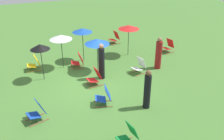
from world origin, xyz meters
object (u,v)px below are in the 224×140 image
deckchair_0 (139,66)px  deckchair_8 (34,63)px  deckchair_4 (115,38)px  person_1 (159,54)px  deckchair_1 (104,97)px  umbrella_0 (61,37)px  deckchair_2 (78,61)px  deckchair_6 (37,112)px  deckchair_7 (95,78)px  deckchair_5 (128,136)px  umbrella_3 (40,47)px  umbrella_4 (129,27)px  person_0 (147,90)px  deckchair_3 (168,46)px  person_2 (102,62)px  umbrella_2 (97,42)px  umbrella_1 (82,30)px

deckchair_0 → deckchair_8: (-2.28, -4.93, 0.00)m
deckchair_4 → person_1: person_1 is taller
deckchair_0 → deckchair_1: (2.02, -2.61, 0.00)m
deckchair_1 → umbrella_0: (-4.05, -0.88, 1.32)m
deckchair_2 → deckchair_6: (3.80, -2.53, 0.00)m
deckchair_2 → umbrella_0: size_ratio=0.46×
deckchair_2 → deckchair_7: 2.09m
deckchair_5 → deckchair_7: same height
umbrella_3 → umbrella_4: (-1.28, 5.07, 0.01)m
deckchair_6 → deckchair_0: bearing=95.4°
deckchair_1 → deckchair_2: size_ratio=1.03×
deckchair_6 → person_1: (-2.22, 6.43, 0.44)m
deckchair_7 → person_0: size_ratio=0.50×
deckchair_3 → deckchair_6: (3.91, -8.16, 0.00)m
deckchair_0 → deckchair_2: 3.23m
umbrella_3 → person_0: 5.32m
deckchair_2 → deckchair_6: size_ratio=0.97×
deckchair_2 → person_2: person_2 is taller
umbrella_0 → person_1: umbrella_0 is taller
deckchair_1 → deckchair_2: (-3.75, -0.12, 0.00)m
deckchair_5 → person_0: (-1.67, 1.56, 0.43)m
umbrella_2 → deckchair_3: bearing=99.6°
deckchair_2 → deckchair_6: same height
person_1 → person_0: bearing=123.3°
deckchair_4 → person_2: size_ratio=0.47×
umbrella_0 → deckchair_3: bearing=88.2°
deckchair_1 → umbrella_0: umbrella_0 is taller
deckchair_1 → deckchair_2: same height
umbrella_3 → person_1: bearing=81.1°
deckchair_8 → person_1: size_ratio=0.49×
deckchair_5 → deckchair_7: bearing=166.2°
umbrella_1 → person_1: umbrella_1 is taller
umbrella_0 → umbrella_4: (-0.30, 3.93, 0.01)m
person_0 → umbrella_2: bearing=-85.6°
umbrella_0 → umbrella_1: umbrella_1 is taller
deckchair_6 → deckchair_7: (-1.74, 2.81, 0.00)m
deckchair_8 → umbrella_0: size_ratio=0.46×
deckchair_7 → person_1: 3.68m
deckchair_6 → umbrella_0: umbrella_0 is taller
deckchair_1 → deckchair_6: same height
deckchair_3 → person_2: 5.17m
umbrella_4 → umbrella_3: bearing=-75.8°
deckchair_5 → deckchair_7: size_ratio=1.00×
umbrella_0 → umbrella_4: size_ratio=1.00×
deckchair_2 → deckchair_5: size_ratio=1.00×
deckchair_6 → person_2: person_2 is taller
umbrella_1 → person_1: (2.39, 3.39, -0.96)m
deckchair_4 → umbrella_0: (2.38, -3.90, 1.32)m
umbrella_3 → person_1: size_ratio=1.07×
deckchair_3 → umbrella_0: bearing=-106.4°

